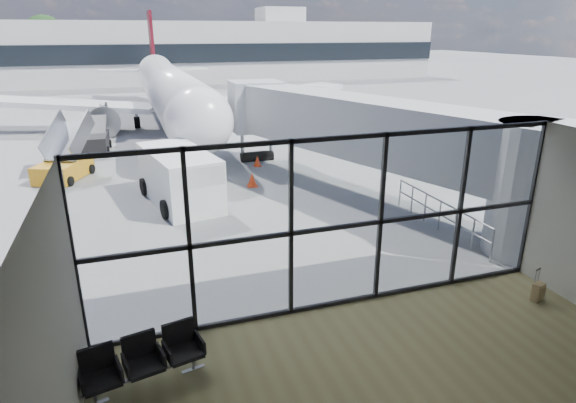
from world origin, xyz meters
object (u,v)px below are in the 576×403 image
airliner (169,89)px  belt_loader (96,141)px  service_van (180,177)px  mobile_stairs (64,167)px  seating_row (142,358)px  suitcase (538,292)px

airliner → belt_loader: 9.45m
airliner → service_van: size_ratio=6.34×
mobile_stairs → seating_row: bearing=-56.4°
suitcase → mobile_stairs: mobile_stairs is taller
airliner → belt_loader: (-5.08, -7.70, -2.03)m
service_van → belt_loader: bearing=98.0°
seating_row → airliner: airliner is taller
seating_row → airliner: bearing=71.1°
suitcase → airliner: airliner is taller
seating_row → mobile_stairs: size_ratio=0.63×
suitcase → service_van: 13.54m
seating_row → belt_loader: belt_loader is taller
seating_row → service_van: size_ratio=0.45×
belt_loader → seating_row: bearing=-82.9°
service_van → mobile_stairs: mobile_stairs is taller
seating_row → service_van: 11.03m
airliner → mobile_stairs: size_ratio=8.79×
seating_row → suitcase: 10.05m
belt_loader → mobile_stairs: bearing=-100.0°
seating_row → belt_loader: bearing=82.2°
suitcase → belt_loader: size_ratio=0.23×
seating_row → suitcase: seating_row is taller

